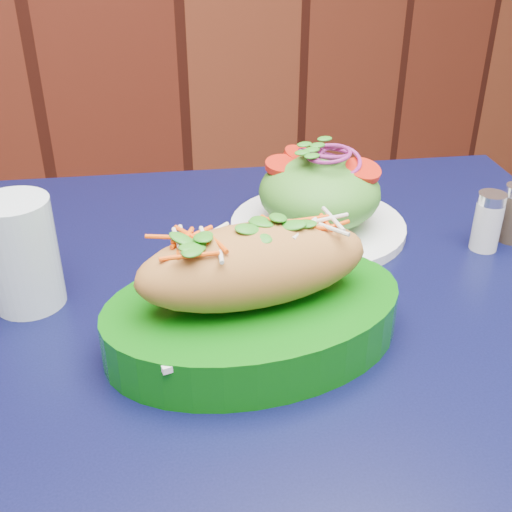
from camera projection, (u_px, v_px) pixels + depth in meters
cafe_table at (285, 385)px, 0.69m from camera, size 1.03×1.03×0.75m
banh_mi_basket at (254, 299)px, 0.59m from camera, size 0.31×0.23×0.13m
salad_plate at (319, 199)px, 0.78m from camera, size 0.22×0.22×0.11m
water_glass at (22, 254)px, 0.64m from camera, size 0.07×0.07×0.12m
salt_shaker at (488, 222)px, 0.75m from camera, size 0.03×0.03×0.07m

